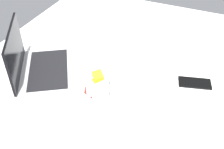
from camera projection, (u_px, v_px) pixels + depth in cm
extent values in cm
cube|color=white|center=(115.00, 103.00, 123.15)|extent=(180.00, 140.00, 18.00)
cube|color=#B7BABC|center=(45.00, 71.00, 124.88)|extent=(40.18, 37.03, 2.00)
cube|color=black|center=(48.00, 69.00, 124.29)|extent=(33.60, 29.82, 0.40)
cube|color=black|center=(15.00, 52.00, 116.39)|extent=(28.47, 18.40, 21.00)
cylinder|color=silver|center=(97.00, 91.00, 108.07)|extent=(9.00, 9.00, 11.00)
cube|color=#268C33|center=(97.00, 97.00, 108.46)|extent=(5.80, 4.79, 5.53)
cube|color=red|center=(94.00, 92.00, 107.87)|extent=(7.75, 7.25, 5.84)
cube|color=blue|center=(101.00, 85.00, 107.74)|extent=(7.15, 5.50, 6.29)
cube|color=yellow|center=(96.00, 83.00, 105.58)|extent=(6.24, 5.94, 5.54)
cube|color=yellow|center=(98.00, 77.00, 105.15)|extent=(6.25, 5.82, 5.36)
cube|color=black|center=(195.00, 83.00, 119.54)|extent=(10.24, 15.30, 0.80)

